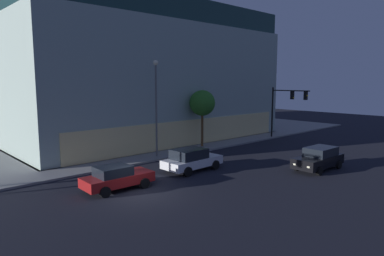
{
  "coord_description": "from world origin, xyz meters",
  "views": [
    {
      "loc": [
        -11.03,
        -16.5,
        6.58
      ],
      "look_at": [
        6.4,
        2.4,
        3.09
      ],
      "focal_mm": 32.42,
      "sensor_mm": 36.0,
      "label": 1
    }
  ],
  "objects_px": {
    "traffic_light_far_corner": "(286,102)",
    "car_black": "(319,158)",
    "street_lamp_sidewalk": "(156,97)",
    "car_white": "(191,159)",
    "car_red": "(117,177)",
    "sidewalk_tree": "(202,103)",
    "modern_building": "(119,75)"
  },
  "relations": [
    {
      "from": "traffic_light_far_corner",
      "to": "car_white",
      "type": "distance_m",
      "value": 17.6
    },
    {
      "from": "street_lamp_sidewalk",
      "to": "car_black",
      "type": "relative_size",
      "value": 1.76
    },
    {
      "from": "traffic_light_far_corner",
      "to": "car_black",
      "type": "xyz_separation_m",
      "value": [
        -9.77,
        -9.07,
        -3.43
      ]
    },
    {
      "from": "street_lamp_sidewalk",
      "to": "traffic_light_far_corner",
      "type": "bearing_deg",
      "value": -8.12
    },
    {
      "from": "traffic_light_far_corner",
      "to": "car_black",
      "type": "height_order",
      "value": "traffic_light_far_corner"
    },
    {
      "from": "street_lamp_sidewalk",
      "to": "car_white",
      "type": "bearing_deg",
      "value": -98.07
    },
    {
      "from": "car_red",
      "to": "traffic_light_far_corner",
      "type": "bearing_deg",
      "value": 7.56
    },
    {
      "from": "modern_building",
      "to": "sidewalk_tree",
      "type": "xyz_separation_m",
      "value": [
        0.49,
        -14.65,
        -2.88
      ]
    },
    {
      "from": "sidewalk_tree",
      "to": "car_red",
      "type": "bearing_deg",
      "value": -155.32
    },
    {
      "from": "sidewalk_tree",
      "to": "car_black",
      "type": "xyz_separation_m",
      "value": [
        0.43,
        -12.04,
        -3.58
      ]
    },
    {
      "from": "traffic_light_far_corner",
      "to": "car_red",
      "type": "distance_m",
      "value": 23.89
    },
    {
      "from": "car_white",
      "to": "car_black",
      "type": "distance_m",
      "value": 9.54
    },
    {
      "from": "modern_building",
      "to": "car_white",
      "type": "relative_size",
      "value": 6.43
    },
    {
      "from": "modern_building",
      "to": "sidewalk_tree",
      "type": "distance_m",
      "value": 14.94
    },
    {
      "from": "traffic_light_far_corner",
      "to": "car_black",
      "type": "distance_m",
      "value": 13.77
    },
    {
      "from": "modern_building",
      "to": "car_white",
      "type": "xyz_separation_m",
      "value": [
        -6.34,
        -20.49,
        -6.45
      ]
    },
    {
      "from": "sidewalk_tree",
      "to": "car_red",
      "type": "distance_m",
      "value": 15.0
    },
    {
      "from": "modern_building",
      "to": "traffic_light_far_corner",
      "type": "distance_m",
      "value": 20.83
    },
    {
      "from": "traffic_light_far_corner",
      "to": "car_white",
      "type": "bearing_deg",
      "value": -170.42
    },
    {
      "from": "traffic_light_far_corner",
      "to": "car_white",
      "type": "height_order",
      "value": "traffic_light_far_corner"
    },
    {
      "from": "modern_building",
      "to": "street_lamp_sidewalk",
      "type": "distance_m",
      "value": 16.41
    },
    {
      "from": "car_white",
      "to": "car_black",
      "type": "bearing_deg",
      "value": -40.49
    },
    {
      "from": "modern_building",
      "to": "street_lamp_sidewalk",
      "type": "relative_size",
      "value": 3.66
    },
    {
      "from": "modern_building",
      "to": "street_lamp_sidewalk",
      "type": "xyz_separation_m",
      "value": [
        -5.6,
        -15.29,
        -2.04
      ]
    },
    {
      "from": "modern_building",
      "to": "traffic_light_far_corner",
      "type": "bearing_deg",
      "value": -58.76
    },
    {
      "from": "sidewalk_tree",
      "to": "street_lamp_sidewalk",
      "type": "bearing_deg",
      "value": -173.99
    },
    {
      "from": "street_lamp_sidewalk",
      "to": "car_black",
      "type": "height_order",
      "value": "street_lamp_sidewalk"
    },
    {
      "from": "sidewalk_tree",
      "to": "car_red",
      "type": "height_order",
      "value": "sidewalk_tree"
    },
    {
      "from": "traffic_light_far_corner",
      "to": "car_black",
      "type": "relative_size",
      "value": 1.23
    },
    {
      "from": "street_lamp_sidewalk",
      "to": "car_black",
      "type": "distance_m",
      "value": 13.85
    },
    {
      "from": "traffic_light_far_corner",
      "to": "sidewalk_tree",
      "type": "height_order",
      "value": "traffic_light_far_corner"
    },
    {
      "from": "sidewalk_tree",
      "to": "car_white",
      "type": "height_order",
      "value": "sidewalk_tree"
    }
  ]
}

